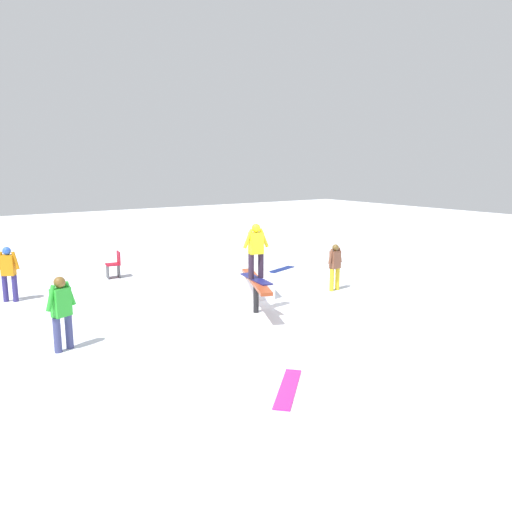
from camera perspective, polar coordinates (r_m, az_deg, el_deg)
ground_plane at (r=12.79m, az=-0.00°, el=-6.46°), size 60.00×60.00×0.00m
rail_feature at (r=12.60m, az=-0.00°, el=-3.25°), size 2.59×1.36×0.86m
snow_kicker_ramp at (r=14.62m, az=-1.45°, el=-3.02°), size 2.26×2.10×0.63m
main_rider_on_rail at (r=12.43m, az=-0.00°, el=0.47°), size 1.43×0.70×1.41m
bystander_orange at (r=15.16m, az=-26.44°, el=-1.55°), size 0.41×0.56×1.52m
bystander_green at (r=10.77m, az=-21.34°, el=-5.70°), size 0.36×0.67×1.53m
bystander_brown at (r=14.96m, az=9.02°, el=-0.98°), size 0.21×0.57×1.40m
loose_snowboard_magenta at (r=8.69m, az=3.67°, el=-14.87°), size 1.27×1.31×0.02m
loose_snowboard_navy at (r=17.87m, az=2.93°, el=-1.53°), size 0.69×1.34×0.02m
folding_chair at (r=17.16m, az=-15.87°, el=-1.05°), size 0.50×0.50×0.88m
backpack_on_snow at (r=14.93m, az=-21.83°, el=-4.07°), size 0.25×0.32×0.34m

